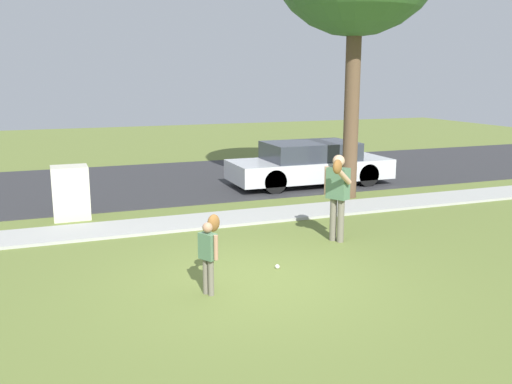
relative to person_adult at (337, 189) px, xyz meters
name	(u,v)px	position (x,y,z in m)	size (l,w,h in m)	color
ground_plane	(197,224)	(-2.15, 2.19, -1.02)	(48.00, 48.00, 0.00)	olive
sidewalk_strip	(195,222)	(-2.15, 2.29, -0.99)	(36.00, 1.20, 0.06)	#A3A39E
road_surface	(153,182)	(-2.15, 7.29, -1.01)	(36.00, 6.80, 0.02)	#2D2D30
person_adult	(337,189)	(0.00, 0.00, 0.00)	(0.59, 0.81, 1.66)	#6B6656
person_child	(210,245)	(-2.94, -1.59, -0.31)	(0.43, 0.56, 1.11)	#6B6656
baseball	(277,267)	(-1.63, -1.00, -0.99)	(0.07, 0.07, 0.07)	white
utility_cabinet	(71,193)	(-4.60, 3.62, -0.44)	(0.77, 0.64, 1.17)	beige
parked_sedan_silver	(310,164)	(2.01, 5.23, -0.40)	(4.60, 1.80, 1.23)	silver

